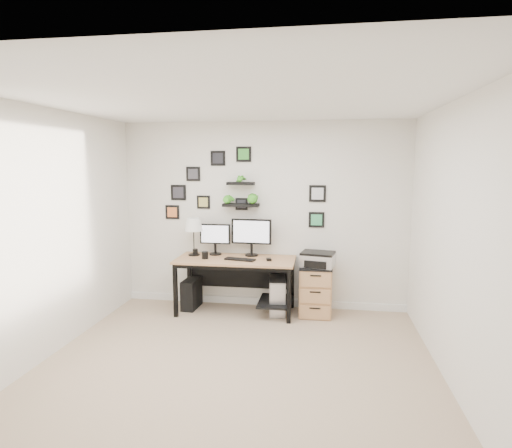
% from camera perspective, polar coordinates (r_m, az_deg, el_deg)
% --- Properties ---
extents(room, '(4.00, 4.00, 4.00)m').
position_cam_1_polar(room, '(6.26, 0.90, -10.28)').
color(room, tan).
rests_on(room, ground).
extents(desk, '(1.60, 0.70, 0.75)m').
position_cam_1_polar(desk, '(5.85, -2.33, -5.75)').
color(desk, tan).
rests_on(desk, ground).
extents(monitor_left, '(0.43, 0.17, 0.44)m').
position_cam_1_polar(monitor_left, '(6.01, -5.48, -1.72)').
color(monitor_left, black).
rests_on(monitor_left, desk).
extents(monitor_right, '(0.56, 0.19, 0.52)m').
position_cam_1_polar(monitor_right, '(5.90, -0.62, -1.35)').
color(monitor_right, black).
rests_on(monitor_right, desk).
extents(keyboard, '(0.43, 0.21, 0.02)m').
position_cam_1_polar(keyboard, '(5.70, -2.15, -4.73)').
color(keyboard, black).
rests_on(keyboard, desk).
extents(mouse, '(0.08, 0.11, 0.03)m').
position_cam_1_polar(mouse, '(5.68, 1.72, -4.74)').
color(mouse, black).
rests_on(mouse, desk).
extents(table_lamp, '(0.26, 0.26, 0.53)m').
position_cam_1_polar(table_lamp, '(5.98, -8.33, -0.19)').
color(table_lamp, black).
rests_on(table_lamp, desk).
extents(mug, '(0.09, 0.09, 0.10)m').
position_cam_1_polar(mug, '(5.81, -6.82, -4.15)').
color(mug, black).
rests_on(mug, desk).
extents(pen_cup, '(0.07, 0.07, 0.09)m').
position_cam_1_polar(pen_cup, '(6.03, -8.09, -3.74)').
color(pen_cup, black).
rests_on(pen_cup, desk).
extents(pc_tower_black, '(0.21, 0.42, 0.41)m').
position_cam_1_polar(pc_tower_black, '(6.17, -8.59, -9.15)').
color(pc_tower_black, black).
rests_on(pc_tower_black, ground).
extents(pc_tower_grey, '(0.27, 0.50, 0.48)m').
position_cam_1_polar(pc_tower_grey, '(5.90, 2.88, -9.52)').
color(pc_tower_grey, gray).
rests_on(pc_tower_grey, ground).
extents(file_cabinet, '(0.43, 0.53, 0.67)m').
position_cam_1_polar(file_cabinet, '(5.88, 7.94, -8.70)').
color(file_cabinet, tan).
rests_on(file_cabinet, ground).
extents(printer, '(0.48, 0.41, 0.19)m').
position_cam_1_polar(printer, '(5.73, 8.24, -4.67)').
color(printer, silver).
rests_on(printer, file_cabinet).
extents(wall_decor, '(2.29, 0.18, 1.11)m').
position_cam_1_polar(wall_decor, '(5.95, -2.24, 4.43)').
color(wall_decor, black).
rests_on(wall_decor, ground).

